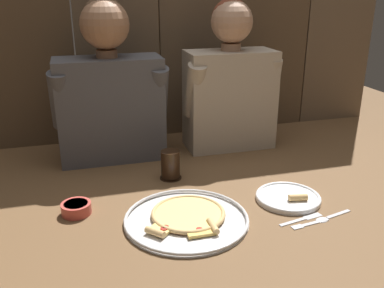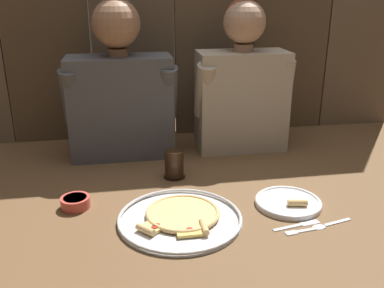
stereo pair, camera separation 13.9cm
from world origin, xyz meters
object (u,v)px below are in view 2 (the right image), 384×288
object	(u,v)px
dinner_plate	(288,202)
diner_right	(242,83)
pizza_tray	(181,217)
drinking_glass	(174,164)
dipping_bowl	(75,202)
diner_left	(120,86)

from	to	relation	value
dinner_plate	diner_right	xyz separation A→B (m)	(-0.01, 0.54, 0.28)
pizza_tray	drinking_glass	world-z (taller)	drinking_glass
dipping_bowl	diner_right	xyz separation A→B (m)	(0.67, 0.44, 0.27)
pizza_tray	dinner_plate	xyz separation A→B (m)	(0.36, 0.03, -0.00)
pizza_tray	diner_right	xyz separation A→B (m)	(0.34, 0.57, 0.28)
diner_left	diner_right	world-z (taller)	diner_left
pizza_tray	drinking_glass	bearing A→B (deg)	86.10
dinner_plate	drinking_glass	xyz separation A→B (m)	(-0.34, 0.27, 0.04)
pizza_tray	dinner_plate	distance (m)	0.36
dipping_bowl	diner_right	bearing A→B (deg)	33.34
dipping_bowl	diner_left	distance (m)	0.54
pizza_tray	drinking_glass	distance (m)	0.31
dipping_bowl	diner_right	size ratio (longest dim) A/B	0.15
dinner_plate	diner_right	bearing A→B (deg)	91.42
pizza_tray	dipping_bowl	size ratio (longest dim) A/B	4.08
dinner_plate	drinking_glass	size ratio (longest dim) A/B	2.00
pizza_tray	dipping_bowl	bearing A→B (deg)	157.43
dinner_plate	diner_left	distance (m)	0.80
pizza_tray	drinking_glass	size ratio (longest dim) A/B	3.53
dinner_plate	dipping_bowl	xyz separation A→B (m)	(-0.68, 0.10, 0.01)
diner_left	dipping_bowl	bearing A→B (deg)	-110.17
drinking_glass	dipping_bowl	xyz separation A→B (m)	(-0.34, -0.17, -0.03)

